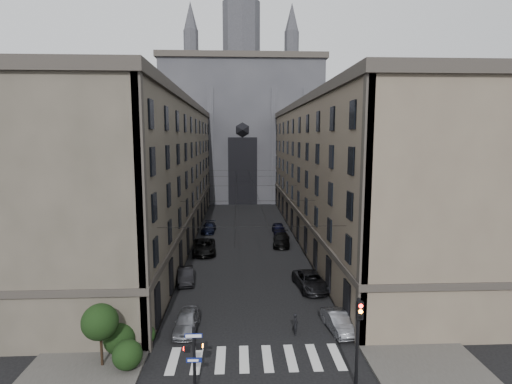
{
  "coord_description": "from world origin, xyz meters",
  "views": [
    {
      "loc": [
        -1.1,
        -18.81,
        14.08
      ],
      "look_at": [
        0.33,
        11.73,
        9.85
      ],
      "focal_mm": 28.0,
      "sensor_mm": 36.0,
      "label": 1
    }
  ],
  "objects": [
    {
      "name": "sidewalk_right",
      "position": [
        10.5,
        36.0,
        0.07
      ],
      "size": [
        7.0,
        80.0,
        0.15
      ],
      "primitive_type": "cube",
      "color": "#383533",
      "rests_on": "ground"
    },
    {
      "name": "traffic_light_right",
      "position": [
        5.6,
        1.92,
        3.29
      ],
      "size": [
        0.34,
        0.5,
        5.2
      ],
      "color": "black",
      "rests_on": "ground"
    },
    {
      "name": "pedestrian_signal_left",
      "position": [
        -3.51,
        1.5,
        2.32
      ],
      "size": [
        1.02,
        0.38,
        4.0
      ],
      "color": "black",
      "rests_on": "ground"
    },
    {
      "name": "building_right",
      "position": [
        13.44,
        36.0,
        9.34
      ],
      "size": [
        13.6,
        60.6,
        18.85
      ],
      "color": "brown",
      "rests_on": "ground"
    },
    {
      "name": "car_left_near",
      "position": [
        -4.87,
        8.96,
        0.72
      ],
      "size": [
        1.76,
        4.25,
        1.44
      ],
      "primitive_type": "imported",
      "rotation": [
        0.0,
        0.0,
        -0.02
      ],
      "color": "gray",
      "rests_on": "ground"
    },
    {
      "name": "shrub_cluster",
      "position": [
        -8.72,
        5.01,
        1.8
      ],
      "size": [
        3.9,
        4.4,
        3.9
      ],
      "color": "black",
      "rests_on": "sidewalk_left"
    },
    {
      "name": "pedestrian",
      "position": [
        3.0,
        8.0,
        0.8
      ],
      "size": [
        0.41,
        0.6,
        1.6
      ],
      "primitive_type": "imported",
      "rotation": [
        0.0,
        0.0,
        1.61
      ],
      "color": "black",
      "rests_on": "ground"
    },
    {
      "name": "gothic_tower",
      "position": [
        0.0,
        74.96,
        17.8
      ],
      "size": [
        35.0,
        23.0,
        58.0
      ],
      "color": "#2D2D33",
      "rests_on": "ground"
    },
    {
      "name": "sidewalk_left",
      "position": [
        -10.5,
        36.0,
        0.07
      ],
      "size": [
        7.0,
        80.0,
        0.15
      ],
      "primitive_type": "cube",
      "color": "#383533",
      "rests_on": "ground"
    },
    {
      "name": "car_right_far",
      "position": [
        4.92,
        38.23,
        0.75
      ],
      "size": [
        1.79,
        4.41,
        1.5
      ],
      "primitive_type": "imported",
      "rotation": [
        0.0,
        0.0,
        0.01
      ],
      "color": "black",
      "rests_on": "ground"
    },
    {
      "name": "car_left_midnear",
      "position": [
        -6.2,
        18.79,
        0.71
      ],
      "size": [
        2.07,
        4.46,
        1.42
      ],
      "primitive_type": "imported",
      "rotation": [
        0.0,
        0.0,
        0.14
      ],
      "color": "black",
      "rests_on": "ground"
    },
    {
      "name": "building_left",
      "position": [
        -13.44,
        36.0,
        9.34
      ],
      "size": [
        13.6,
        60.6,
        18.85
      ],
      "color": "#464035",
      "rests_on": "ground"
    },
    {
      "name": "car_right_near",
      "position": [
        6.2,
        8.45,
        0.67
      ],
      "size": [
        1.95,
        4.25,
        1.35
      ],
      "primitive_type": "imported",
      "rotation": [
        0.0,
        0.0,
        0.13
      ],
      "color": "gray",
      "rests_on": "ground"
    },
    {
      "name": "car_left_midfar",
      "position": [
        -5.21,
        28.6,
        0.82
      ],
      "size": [
        3.15,
        6.08,
        1.64
      ],
      "primitive_type": "imported",
      "rotation": [
        0.0,
        0.0,
        0.07
      ],
      "color": "black",
      "rests_on": "ground"
    },
    {
      "name": "zebra_crossing",
      "position": [
        0.0,
        5.0,
        0.01
      ],
      "size": [
        11.0,
        3.2,
        0.01
      ],
      "primitive_type": "cube",
      "color": "beige",
      "rests_on": "ground"
    },
    {
      "name": "tram_wires",
      "position": [
        0.0,
        35.63,
        7.25
      ],
      "size": [
        14.0,
        60.0,
        0.43
      ],
      "color": "black",
      "rests_on": "ground"
    },
    {
      "name": "car_left_far",
      "position": [
        -5.42,
        39.55,
        0.68
      ],
      "size": [
        2.09,
        4.75,
        1.36
      ],
      "primitive_type": "imported",
      "rotation": [
        0.0,
        0.0,
        -0.04
      ],
      "color": "black",
      "rests_on": "ground"
    },
    {
      "name": "car_right_midfar",
      "position": [
        4.6,
        31.76,
        0.77
      ],
      "size": [
        2.73,
        5.51,
        1.54
      ],
      "primitive_type": "imported",
      "rotation": [
        0.0,
        0.0,
        -0.11
      ],
      "color": "black",
      "rests_on": "ground"
    },
    {
      "name": "car_right_midnear",
      "position": [
        5.67,
        16.55,
        0.75
      ],
      "size": [
        3.08,
        5.67,
        1.51
      ],
      "primitive_type": "imported",
      "rotation": [
        0.0,
        0.0,
        0.11
      ],
      "color": "black",
      "rests_on": "ground"
    }
  ]
}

